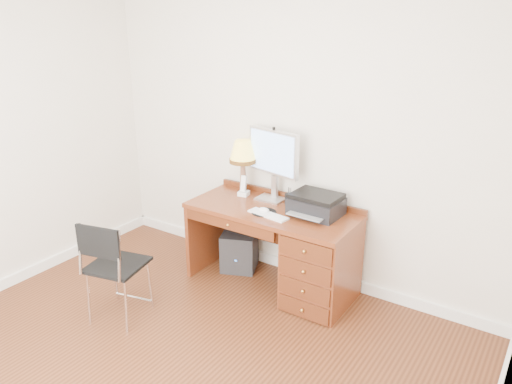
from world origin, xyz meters
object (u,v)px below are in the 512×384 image
Objects in this scene: monitor at (273,156)px; chair at (110,261)px; leg_lamp at (243,155)px; printer at (316,204)px; phone at (244,190)px; equipment_box at (239,250)px; desk at (304,253)px.

monitor reaches higher than chair.
printer is at bearing -5.74° from leg_lamp.
phone is 0.62m from equipment_box.
desk is 4.02× the size of equipment_box.
chair is at bearing -117.37° from phone.
monitor is at bearing -1.77° from equipment_box.
equipment_box is at bearing -177.87° from printer.
equipment_box is at bearing -147.22° from monitor.
printer is at bearing -22.44° from equipment_box.
desk is 0.44m from printer.
desk is at bearing -30.01° from equipment_box.
leg_lamp is at bearing 166.59° from desk.
phone is (-0.77, 0.04, -0.03)m from printer.
chair is at bearing -104.32° from leg_lamp.
leg_lamp is at bearing 72.87° from equipment_box.
printer is at bearing -0.46° from monitor.
equipment_box is (-0.75, 0.10, -0.23)m from desk.
desk reaches higher than equipment_box.
monitor reaches higher than leg_lamp.
monitor is 1.51× the size of printer.
monitor is 0.74× the size of chair.
phone reaches higher than printer.
equipment_box is (0.01, -0.08, -0.94)m from leg_lamp.
monitor is 1.64m from chair.
chair is 1.35m from equipment_box.
equipment_box is (-0.80, -0.00, -0.65)m from printer.
phone is at bearing -50.33° from leg_lamp.
printer is 1.03m from equipment_box.
equipment_box is (0.35, 1.26, -0.34)m from chair.
phone is (-0.72, 0.14, 0.39)m from desk.
printer is at bearing 34.46° from chair.
desk is at bearing -12.88° from monitor.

